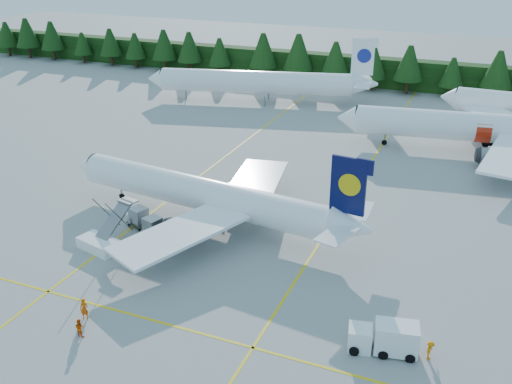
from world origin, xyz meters
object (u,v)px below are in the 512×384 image
at_px(airliner_red, 477,128).
at_px(airstairs, 102,240).
at_px(airliner_navy, 197,193).
at_px(service_truck, 383,337).

height_order(airliner_red, airstairs, airliner_red).
bearing_deg(airliner_red, airstairs, -135.26).
distance_m(airliner_navy, airstairs, 11.52).
distance_m(airstairs, service_truck, 29.99).
distance_m(airliner_red, service_truck, 49.80).
distance_m(airliner_red, airstairs, 55.89).
height_order(airliner_navy, airliner_red, airliner_red).
height_order(airliner_navy, airstairs, airliner_navy).
bearing_deg(airstairs, airliner_red, 66.74).
bearing_deg(airliner_navy, airstairs, -115.07).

